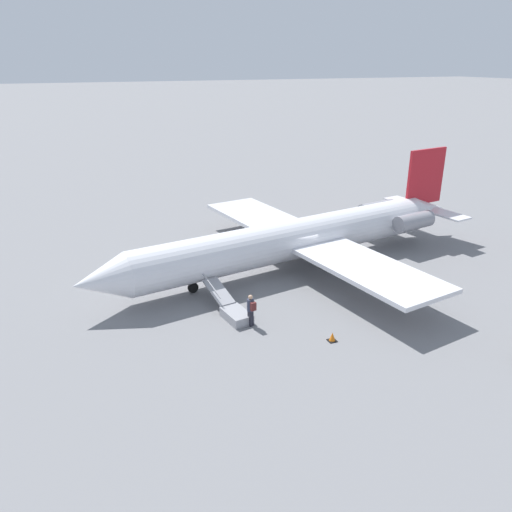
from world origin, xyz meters
The scene contains 5 objects.
ground_plane centered at (0.00, 0.00, 0.00)m, with size 600.00×600.00×0.00m, color slate.
airplane_main centered at (-0.90, -0.14, 2.02)m, with size 28.17×21.38×6.75m.
boarding_stairs centered at (5.93, 4.77, 0.37)m, with size 1.62×4.12×1.69m.
passenger centered at (5.40, 6.04, 1.00)m, with size 0.37×0.56×1.74m.
traffic_cone_near_stairs centered at (2.32, 8.96, 0.21)m, with size 0.42×0.42×0.46m.
Camera 1 is at (13.93, 26.98, 12.81)m, focal length 35.00 mm.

